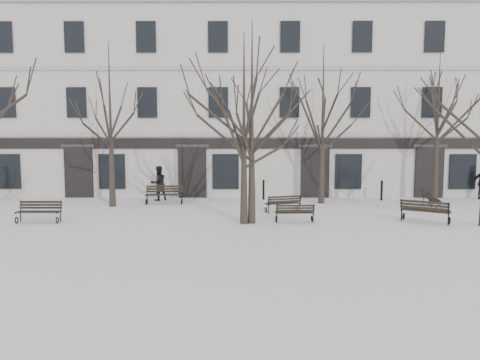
{
  "coord_description": "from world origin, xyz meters",
  "views": [
    {
      "loc": [
        -0.65,
        -18.63,
        3.69
      ],
      "look_at": [
        -0.76,
        3.0,
        1.51
      ],
      "focal_mm": 35.0,
      "sensor_mm": 36.0,
      "label": 1
    }
  ],
  "objects_px": {
    "bench_5": "(430,198)",
    "tree_1": "(244,105)",
    "bench_1": "(295,212)",
    "tree_2": "(252,98)",
    "bench_0": "(39,211)",
    "bench_2": "(425,210)",
    "bench_4": "(283,203)",
    "bench_3": "(164,194)"
  },
  "relations": [
    {
      "from": "tree_2",
      "to": "bench_1",
      "type": "bearing_deg",
      "value": 3.93
    },
    {
      "from": "bench_3",
      "to": "bench_0",
      "type": "bearing_deg",
      "value": -134.13
    },
    {
      "from": "bench_3",
      "to": "bench_1",
      "type": "bearing_deg",
      "value": -42.75
    },
    {
      "from": "bench_0",
      "to": "bench_1",
      "type": "height_order",
      "value": "bench_0"
    },
    {
      "from": "tree_2",
      "to": "bench_5",
      "type": "relative_size",
      "value": 4.58
    },
    {
      "from": "bench_1",
      "to": "bench_4",
      "type": "distance_m",
      "value": 2.46
    },
    {
      "from": "bench_2",
      "to": "bench_5",
      "type": "xyz_separation_m",
      "value": [
        1.82,
        4.05,
        -0.06
      ]
    },
    {
      "from": "tree_1",
      "to": "bench_4",
      "type": "relative_size",
      "value": 4.43
    },
    {
      "from": "bench_0",
      "to": "bench_1",
      "type": "relative_size",
      "value": 1.1
    },
    {
      "from": "tree_1",
      "to": "bench_2",
      "type": "bearing_deg",
      "value": 1.28
    },
    {
      "from": "bench_0",
      "to": "bench_1",
      "type": "bearing_deg",
      "value": -0.44
    },
    {
      "from": "bench_3",
      "to": "bench_5",
      "type": "height_order",
      "value": "bench_3"
    },
    {
      "from": "tree_1",
      "to": "bench_0",
      "type": "bearing_deg",
      "value": 178.63
    },
    {
      "from": "bench_4",
      "to": "bench_5",
      "type": "xyz_separation_m",
      "value": [
        7.43,
        1.56,
        0.02
      ]
    },
    {
      "from": "tree_1",
      "to": "bench_2",
      "type": "relative_size",
      "value": 3.91
    },
    {
      "from": "bench_0",
      "to": "bench_3",
      "type": "bearing_deg",
      "value": 48.98
    },
    {
      "from": "bench_5",
      "to": "bench_3",
      "type": "bearing_deg",
      "value": 93.73
    },
    {
      "from": "bench_1",
      "to": "tree_2",
      "type": "bearing_deg",
      "value": 2.28
    },
    {
      "from": "tree_2",
      "to": "bench_4",
      "type": "bearing_deg",
      "value": 59.38
    },
    {
      "from": "tree_1",
      "to": "bench_2",
      "type": "distance_m",
      "value": 8.58
    },
    {
      "from": "tree_1",
      "to": "tree_2",
      "type": "bearing_deg",
      "value": 16.47
    },
    {
      "from": "bench_2",
      "to": "bench_5",
      "type": "relative_size",
      "value": 1.1
    },
    {
      "from": "bench_3",
      "to": "bench_5",
      "type": "xyz_separation_m",
      "value": [
        13.4,
        -1.06,
        -0.06
      ]
    },
    {
      "from": "bench_2",
      "to": "bench_3",
      "type": "xyz_separation_m",
      "value": [
        -11.58,
        5.11,
        0.0
      ]
    },
    {
      "from": "bench_1",
      "to": "bench_5",
      "type": "bearing_deg",
      "value": -152.51
    },
    {
      "from": "bench_0",
      "to": "bench_2",
      "type": "height_order",
      "value": "bench_2"
    },
    {
      "from": "tree_2",
      "to": "bench_4",
      "type": "relative_size",
      "value": 4.7
    },
    {
      "from": "tree_2",
      "to": "bench_3",
      "type": "xyz_separation_m",
      "value": [
        -4.45,
        5.19,
        -4.55
      ]
    },
    {
      "from": "bench_0",
      "to": "bench_5",
      "type": "bearing_deg",
      "value": 12.23
    },
    {
      "from": "tree_1",
      "to": "bench_0",
      "type": "distance_m",
      "value": 9.5
    },
    {
      "from": "tree_2",
      "to": "bench_2",
      "type": "xyz_separation_m",
      "value": [
        7.13,
        0.07,
        -4.55
      ]
    },
    {
      "from": "bench_1",
      "to": "bench_4",
      "type": "relative_size",
      "value": 0.93
    },
    {
      "from": "tree_2",
      "to": "bench_0",
      "type": "relative_size",
      "value": 4.6
    },
    {
      "from": "bench_5",
      "to": "bench_4",
      "type": "bearing_deg",
      "value": 110.1
    },
    {
      "from": "bench_0",
      "to": "bench_5",
      "type": "height_order",
      "value": "bench_0"
    },
    {
      "from": "bench_0",
      "to": "bench_4",
      "type": "bearing_deg",
      "value": 12.89
    },
    {
      "from": "bench_2",
      "to": "bench_0",
      "type": "bearing_deg",
      "value": 31.63
    },
    {
      "from": "bench_0",
      "to": "bench_2",
      "type": "distance_m",
      "value": 15.92
    },
    {
      "from": "bench_0",
      "to": "tree_2",
      "type": "bearing_deg",
      "value": -1.22
    },
    {
      "from": "tree_2",
      "to": "tree_1",
      "type": "bearing_deg",
      "value": -163.53
    },
    {
      "from": "bench_1",
      "to": "bench_2",
      "type": "height_order",
      "value": "bench_2"
    },
    {
      "from": "bench_5",
      "to": "tree_1",
      "type": "bearing_deg",
      "value": 122.72
    }
  ]
}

